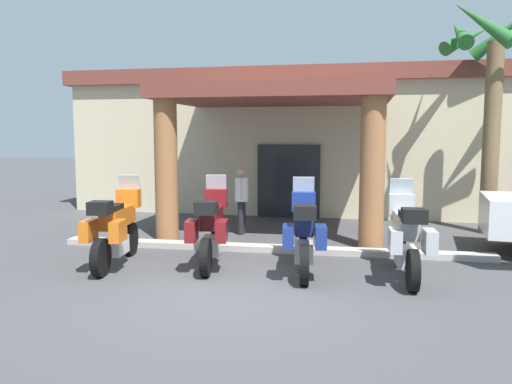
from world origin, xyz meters
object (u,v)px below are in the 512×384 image
object	(u,v)px
motel_building	(301,140)
motorcycle_maroon	(211,228)
motorcycle_silver	(407,237)
motorcycle_blue	(304,233)
motorcycle_orange	(115,228)
pedestrian	(242,196)
palm_tree_near_portico	(494,69)

from	to	relation	value
motel_building	motorcycle_maroon	xyz separation A→B (m)	(-0.79, -8.72, -1.50)
motorcycle_silver	motel_building	bearing A→B (deg)	14.24
motorcycle_blue	motorcycle_orange	bearing A→B (deg)	86.41
motorcycle_orange	motorcycle_silver	xyz separation A→B (m)	(5.14, 0.11, 0.00)
motorcycle_blue	pedestrian	bearing A→B (deg)	23.27
motorcycle_blue	palm_tree_near_portico	distance (m)	6.80
motorcycle_silver	motorcycle_orange	bearing A→B (deg)	89.04
motel_building	pedestrian	bearing A→B (deg)	-97.46
motorcycle_blue	palm_tree_near_portico	world-z (taller)	palm_tree_near_portico
pedestrian	palm_tree_near_portico	xyz separation A→B (m)	(5.84, 1.23, 3.00)
motorcycle_blue	motel_building	bearing A→B (deg)	-0.16
palm_tree_near_portico	motel_building	bearing A→B (deg)	137.90
motorcycle_maroon	motorcycle_silver	xyz separation A→B (m)	(3.43, -0.22, 0.00)
motorcycle_orange	motorcycle_maroon	bearing A→B (deg)	-85.22
motorcycle_maroon	palm_tree_near_portico	bearing A→B (deg)	-62.06
motorcycle_maroon	palm_tree_near_portico	distance (m)	7.84
motel_building	motorcycle_orange	bearing A→B (deg)	-104.33
pedestrian	motorcycle_maroon	bearing A→B (deg)	95.49
palm_tree_near_portico	pedestrian	bearing A→B (deg)	-168.15
motorcycle_blue	motorcycle_maroon	bearing A→B (deg)	77.81
motorcycle_maroon	motel_building	bearing A→B (deg)	-13.47
motel_building	pedestrian	distance (m)	5.92
motel_building	pedestrian	xyz separation A→B (m)	(-0.87, -5.72, -1.27)
motorcycle_maroon	palm_tree_near_portico	size ratio (longest dim) A/B	0.40
pedestrian	motel_building	bearing A→B (deg)	-94.53
motorcycle_maroon	motorcycle_silver	size ratio (longest dim) A/B	1.00
motorcycle_maroon	pedestrian	bearing A→B (deg)	-6.87
motel_building	motorcycle_maroon	bearing A→B (deg)	-94.04
motorcycle_orange	motorcycle_blue	size ratio (longest dim) A/B	1.00
motorcycle_silver	palm_tree_near_portico	size ratio (longest dim) A/B	0.40
motorcycle_blue	motorcycle_silver	size ratio (longest dim) A/B	1.00
motorcycle_orange	motorcycle_maroon	xyz separation A→B (m)	(1.71, 0.33, 0.00)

